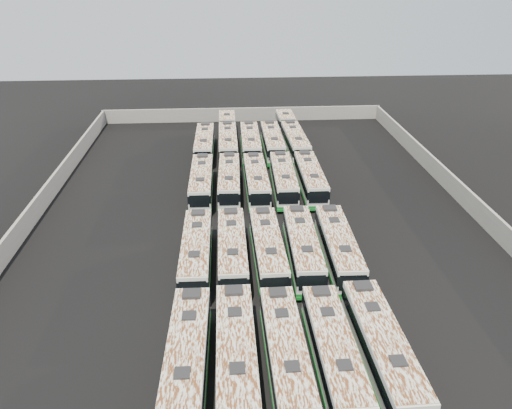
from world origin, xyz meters
The scene contains 22 objects.
ground centered at (0.00, 0.00, 0.00)m, with size 140.00×140.00×0.00m, color black.
perimeter_wall centered at (0.00, 0.00, 1.10)m, with size 45.20×73.20×2.20m.
bus_front_far_left centered at (-5.70, -19.81, 1.65)m, with size 2.67×11.52×3.23m.
bus_front_left centered at (-2.68, -19.65, 1.66)m, with size 2.46×11.51×3.24m.
bus_front_center centered at (0.42, -19.69, 1.59)m, with size 2.51×11.05×3.10m.
bus_front_right centered at (3.43, -19.78, 1.59)m, with size 2.44×11.09×3.12m.
bus_front_far_right centered at (6.51, -19.67, 1.65)m, with size 2.67×11.52×3.23m.
bus_midfront_far_left centered at (-5.67, -7.22, 1.61)m, with size 2.41×11.17×3.14m.
bus_midfront_left centered at (-2.66, -7.05, 1.60)m, with size 2.38×11.11×3.13m.
bus_midfront_center centered at (0.36, -7.12, 1.60)m, with size 2.56×11.13×3.12m.
bus_midfront_right centered at (3.36, -7.02, 1.61)m, with size 2.62×11.25×3.15m.
bus_midfront_far_right centered at (6.41, -7.19, 1.63)m, with size 2.65×11.34×3.18m.
bus_midback_far_left centered at (-5.75, 7.75, 1.59)m, with size 2.40×11.08×3.12m.
bus_midback_left centered at (-2.66, 7.97, 1.59)m, with size 2.59×11.07×3.10m.
bus_midback_center centered at (0.35, 7.75, 1.59)m, with size 2.44×11.05×3.11m.
bus_midback_right centered at (3.42, 7.92, 1.60)m, with size 2.60×11.17×3.13m.
bus_midback_far_right centered at (6.47, 7.94, 1.60)m, with size 2.45×11.15×3.13m.
bus_back_far_left centered at (-5.77, 20.47, 1.60)m, with size 2.47×11.14×3.13m.
bus_back_left centered at (-2.63, 23.49, 1.63)m, with size 2.41×17.64×3.20m.
bus_back_center centered at (0.38, 20.39, 1.63)m, with size 2.52×11.37×3.19m.
bus_back_right centered at (3.38, 20.50, 1.63)m, with size 2.40×11.30×3.18m.
bus_back_far_right centered at (6.36, 23.40, 1.64)m, with size 2.82×17.75×3.21m.
Camera 1 is at (-2.98, -43.31, 23.68)m, focal length 35.00 mm.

